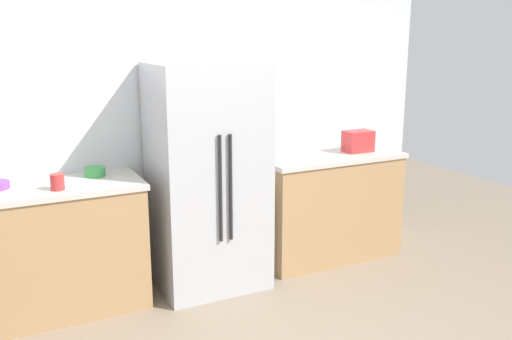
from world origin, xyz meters
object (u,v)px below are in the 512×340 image
(refrigerator, at_px, (208,178))
(cup_a, at_px, (57,182))
(toaster, at_px, (358,141))
(bowl_a, at_px, (95,172))

(refrigerator, height_order, cup_a, refrigerator)
(cup_a, bearing_deg, toaster, 2.57)
(cup_a, relative_size, bowl_a, 0.73)
(refrigerator, distance_m, bowl_a, 0.83)
(toaster, bearing_deg, bowl_a, 176.20)
(toaster, distance_m, cup_a, 2.53)
(refrigerator, height_order, toaster, refrigerator)
(refrigerator, distance_m, cup_a, 1.11)
(toaster, xyz_separation_m, bowl_a, (-2.24, 0.15, -0.06))
(toaster, distance_m, bowl_a, 2.24)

